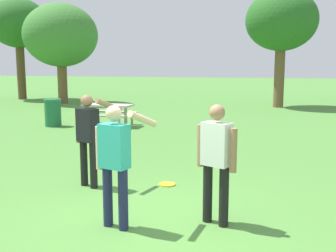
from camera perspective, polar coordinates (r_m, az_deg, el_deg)
ground_plane at (r=5.65m, az=-3.07°, el=-13.80°), size 120.00×120.00×0.00m
person_thrower at (r=7.20m, az=-11.19°, el=-1.03°), size 0.79×0.60×1.64m
person_catcher at (r=5.44m, az=6.84°, el=-4.29°), size 0.56×0.36×1.64m
person_bystander at (r=5.32m, az=-7.47°, el=-4.38°), size 0.75×0.63×1.64m
frisbee at (r=7.36m, az=-0.12°, el=-8.23°), size 0.30×0.30×0.03m
picnic_table_near at (r=14.25m, az=-8.47°, el=2.21°), size 1.74×1.47×0.77m
trash_can_beside_table at (r=14.66m, az=-15.94°, el=1.84°), size 0.59×0.59×0.96m
tree_tall_left at (r=26.66m, az=-20.36°, el=13.34°), size 3.48×3.48×6.09m
tree_broad_center at (r=23.23m, az=-14.92°, el=12.23°), size 4.02×4.02×5.42m
tree_far_right at (r=21.13m, az=15.73°, el=14.02°), size 3.50×3.50×5.76m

